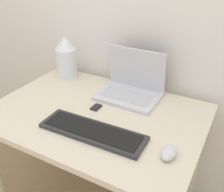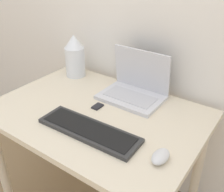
% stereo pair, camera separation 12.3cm
% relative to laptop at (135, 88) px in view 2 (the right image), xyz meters
% --- Properties ---
extents(desk, '(1.05, 0.73, 0.71)m').
position_rel_laptop_xyz_m(desk, '(-0.08, -0.24, -0.15)').
color(desk, beige).
rests_on(desk, ground_plane).
extents(laptop, '(0.33, 0.24, 0.25)m').
position_rel_laptop_xyz_m(laptop, '(0.00, 0.00, 0.00)').
color(laptop, silver).
rests_on(laptop, desk).
extents(keyboard, '(0.48, 0.16, 0.02)m').
position_rel_laptop_xyz_m(keyboard, '(0.00, -0.39, -0.04)').
color(keyboard, '#2D2D2D').
rests_on(keyboard, desk).
extents(mouse, '(0.06, 0.10, 0.04)m').
position_rel_laptop_xyz_m(mouse, '(0.34, -0.37, -0.04)').
color(mouse, silver).
rests_on(mouse, desk).
extents(vase, '(0.12, 0.12, 0.26)m').
position_rel_laptop_xyz_m(vase, '(-0.45, 0.02, 0.07)').
color(vase, white).
rests_on(vase, desk).
extents(mp3_player, '(0.04, 0.06, 0.01)m').
position_rel_laptop_xyz_m(mp3_player, '(-0.10, -0.21, -0.05)').
color(mp3_player, black).
rests_on(mp3_player, desk).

